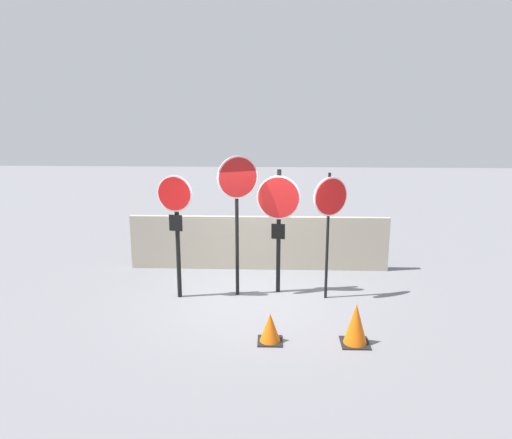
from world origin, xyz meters
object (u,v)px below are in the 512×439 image
(stop_sign_1, at_px, (238,194))
(stop_sign_2, at_px, (278,211))
(stop_sign_0, at_px, (176,215))
(traffic_cone_0, at_px, (270,328))
(traffic_cone_1, at_px, (356,324))
(stop_sign_3, at_px, (330,207))

(stop_sign_1, height_order, stop_sign_2, stop_sign_1)
(stop_sign_0, height_order, stop_sign_2, stop_sign_2)
(stop_sign_1, relative_size, traffic_cone_0, 5.68)
(stop_sign_1, xyz_separation_m, traffic_cone_0, (0.65, -1.97, -1.82))
(stop_sign_0, xyz_separation_m, traffic_cone_1, (3.19, -1.81, -1.34))
(traffic_cone_1, bearing_deg, stop_sign_0, 150.39)
(stop_sign_2, relative_size, stop_sign_3, 1.01)
(stop_sign_1, height_order, traffic_cone_1, stop_sign_1)
(stop_sign_0, bearing_deg, stop_sign_2, 21.51)
(stop_sign_0, xyz_separation_m, stop_sign_2, (1.96, 0.35, 0.02))
(stop_sign_3, xyz_separation_m, traffic_cone_0, (-1.10, -1.86, -1.61))
(stop_sign_3, relative_size, traffic_cone_1, 3.64)
(stop_sign_3, bearing_deg, stop_sign_2, 134.66)
(stop_sign_1, xyz_separation_m, stop_sign_2, (0.79, 0.18, -0.37))
(stop_sign_1, bearing_deg, stop_sign_3, -28.57)
(traffic_cone_0, distance_m, traffic_cone_1, 1.37)
(stop_sign_0, xyz_separation_m, traffic_cone_0, (1.82, -1.80, -1.44))
(stop_sign_1, height_order, traffic_cone_0, stop_sign_1)
(stop_sign_0, height_order, traffic_cone_0, stop_sign_0)
(stop_sign_1, bearing_deg, traffic_cone_0, -96.63)
(traffic_cone_1, bearing_deg, traffic_cone_0, 179.41)
(stop_sign_0, height_order, traffic_cone_1, stop_sign_0)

